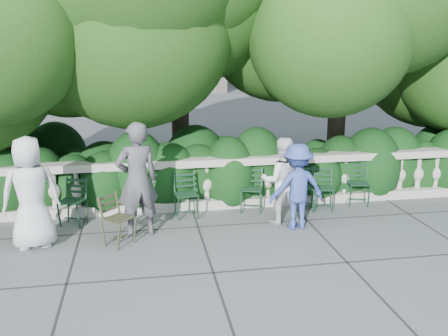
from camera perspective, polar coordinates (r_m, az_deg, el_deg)
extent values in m
plane|color=#4E5055|center=(8.15, 1.21, -8.57)|extent=(90.00, 90.00, 0.00)
cube|color=#9E998E|center=(9.78, -0.80, -4.01)|extent=(12.00, 0.32, 0.18)
cube|color=#9E998E|center=(9.55, -0.82, 0.78)|extent=(12.00, 0.36, 0.14)
cylinder|color=#3F3023|center=(11.21, -22.90, 4.14)|extent=(0.40, 0.40, 2.80)
cylinder|color=#3F3023|center=(11.50, -5.04, 6.97)|extent=(0.40, 0.40, 3.40)
cylinder|color=#3F3023|center=(11.68, 12.76, 5.79)|extent=(0.40, 0.40, 3.00)
ellipsoid|color=#15340E|center=(11.15, 14.41, 17.79)|extent=(5.52, 5.52, 4.14)
cylinder|color=#3F3023|center=(13.55, 23.76, 5.23)|extent=(0.40, 0.40, 2.60)
imported|color=silver|center=(8.28, -21.22, -2.66)|extent=(0.97, 0.73, 1.78)
imported|color=#454449|center=(8.28, -9.88, -1.36)|extent=(0.80, 0.64, 1.93)
imported|color=silver|center=(8.87, 6.60, -1.44)|extent=(0.81, 0.66, 1.55)
imported|color=#314494|center=(8.64, 8.36, -2.12)|extent=(1.01, 0.63, 1.49)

